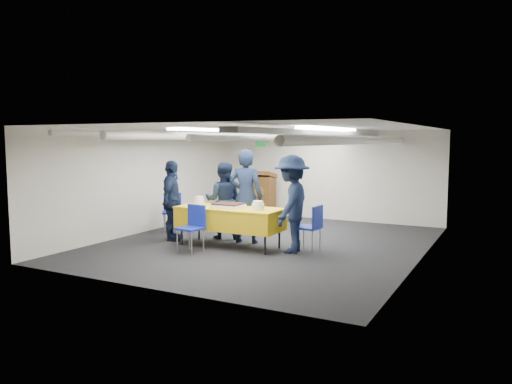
% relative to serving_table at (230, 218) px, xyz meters
% --- Properties ---
extents(ground, '(7.00, 7.00, 0.00)m').
position_rel_serving_table_xyz_m(ground, '(0.48, 0.60, -0.56)').
color(ground, black).
rests_on(ground, ground).
extents(room_shell, '(6.00, 7.00, 2.30)m').
position_rel_serving_table_xyz_m(room_shell, '(0.58, 1.01, 1.25)').
color(room_shell, beige).
rests_on(room_shell, ground).
extents(serving_table, '(2.09, 0.85, 0.77)m').
position_rel_serving_table_xyz_m(serving_table, '(0.00, 0.00, 0.00)').
color(serving_table, black).
rests_on(serving_table, ground).
extents(sheet_cake, '(0.56, 0.44, 0.10)m').
position_rel_serving_table_xyz_m(sheet_cake, '(0.02, -0.07, 0.26)').
color(sheet_cake, white).
rests_on(sheet_cake, serving_table).
extents(plate_stack_left, '(0.20, 0.20, 0.18)m').
position_rel_serving_table_xyz_m(plate_stack_left, '(-0.67, -0.05, 0.30)').
color(plate_stack_left, white).
rests_on(plate_stack_left, serving_table).
extents(plate_stack_right, '(0.23, 0.23, 0.17)m').
position_rel_serving_table_xyz_m(plate_stack_right, '(0.65, -0.05, 0.29)').
color(plate_stack_right, white).
rests_on(plate_stack_right, serving_table).
extents(podium, '(0.62, 0.53, 1.25)m').
position_rel_serving_table_xyz_m(podium, '(-1.12, 3.65, 0.05)').
color(podium, brown).
rests_on(podium, ground).
extents(chair_near, '(0.45, 0.45, 0.87)m').
position_rel_serving_table_xyz_m(chair_near, '(-0.37, -0.69, -0.03)').
color(chair_near, gray).
rests_on(chair_near, ground).
extents(chair_right, '(0.45, 0.45, 0.87)m').
position_rel_serving_table_xyz_m(chair_right, '(1.59, 0.32, -0.03)').
color(chair_right, gray).
rests_on(chair_right, ground).
extents(chair_left, '(0.58, 0.58, 0.87)m').
position_rel_serving_table_xyz_m(chair_left, '(-1.98, 0.80, -0.03)').
color(chair_left, gray).
rests_on(chair_left, ground).
extents(sailor_a, '(0.76, 0.58, 1.89)m').
position_rel_serving_table_xyz_m(sailor_a, '(0.09, 0.49, 0.38)').
color(sailor_a, black).
rests_on(sailor_a, ground).
extents(sailor_b, '(0.95, 0.86, 1.61)m').
position_rel_serving_table_xyz_m(sailor_b, '(-0.54, 0.66, 0.24)').
color(sailor_b, black).
rests_on(sailor_b, ground).
extents(sailor_c, '(0.75, 1.05, 1.65)m').
position_rel_serving_table_xyz_m(sailor_c, '(-1.37, -0.03, 0.27)').
color(sailor_c, black).
rests_on(sailor_c, ground).
extents(sailor_d, '(0.81, 1.24, 1.80)m').
position_rel_serving_table_xyz_m(sailor_d, '(1.25, 0.12, 0.34)').
color(sailor_d, black).
rests_on(sailor_d, ground).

